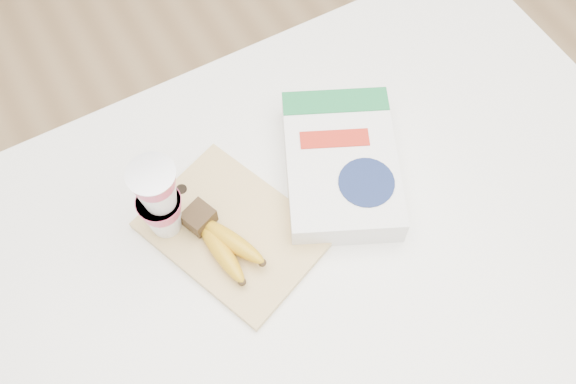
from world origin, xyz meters
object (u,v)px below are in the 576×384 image
object	(u,v)px
table	(310,315)
bananas	(221,241)
cutting_board	(233,231)
cereal_box	(341,164)
yogurt_stack	(159,199)

from	to	relation	value
table	bananas	xyz separation A→B (m)	(-0.16, 0.05, 0.52)
cutting_board	bananas	size ratio (longest dim) A/B	1.71
bananas	cereal_box	distance (m)	0.26
bananas	cereal_box	world-z (taller)	cereal_box
cutting_board	yogurt_stack	bearing A→B (deg)	125.53
bananas	yogurt_stack	size ratio (longest dim) A/B	0.95
bananas	cereal_box	size ratio (longest dim) A/B	0.50
table	bananas	bearing A→B (deg)	162.54
bananas	yogurt_stack	distance (m)	0.13
yogurt_stack	bananas	bearing A→B (deg)	-51.07
yogurt_stack	cutting_board	bearing A→B (deg)	-33.50
yogurt_stack	cereal_box	size ratio (longest dim) A/B	0.52
cutting_board	cereal_box	bearing A→B (deg)	-17.77
table	cereal_box	size ratio (longest dim) A/B	3.76
cutting_board	yogurt_stack	world-z (taller)	yogurt_stack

